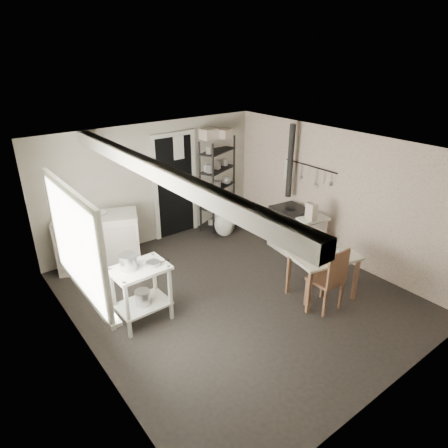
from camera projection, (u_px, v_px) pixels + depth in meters
floor at (236, 294)px, 6.23m from camera, size 5.00×5.00×0.00m
ceiling at (238, 149)px, 5.29m from camera, size 5.00×5.00×0.00m
wall_back at (154, 184)px, 7.57m from camera, size 4.50×0.02×2.30m
wall_front at (395, 311)px, 3.95m from camera, size 4.50×0.02×2.30m
wall_left at (82, 278)px, 4.52m from camera, size 0.02×5.00×2.30m
wall_right at (336, 195)px, 7.01m from camera, size 0.02×5.00×2.30m
window at (74, 243)px, 4.53m from camera, size 0.12×1.76×1.28m
doorway at (175, 187)px, 7.86m from camera, size 0.96×0.10×2.08m
ceiling_beam at (158, 172)px, 4.67m from camera, size 0.18×5.00×0.18m
wallpaper_panel at (336, 195)px, 7.00m from camera, size 0.01×5.00×2.30m
utensil_rail at (310, 166)px, 7.25m from camera, size 0.06×1.20×0.44m
prep_table at (142, 296)px, 5.49m from camera, size 0.76×0.55×0.86m
stockpot at (128, 263)px, 5.25m from camera, size 0.26×0.26×0.25m
saucepan at (153, 265)px, 5.37m from camera, size 0.25×0.25×0.11m
bucket at (143, 298)px, 5.48m from camera, size 0.23×0.23×0.23m
base_cabinets at (99, 242)px, 6.89m from camera, size 1.56×1.13×0.94m
mixing_bowl at (101, 214)px, 6.72m from camera, size 0.35×0.35×0.07m
counter_cup at (75, 221)px, 6.40m from camera, size 0.15×0.15×0.11m
shelf_rack at (218, 183)px, 8.24m from camera, size 0.96×0.66×1.88m
shelf_jar at (207, 167)px, 7.89m from camera, size 0.09×0.10×0.19m
storage_box_a at (209, 133)px, 7.74m from camera, size 0.31×0.27×0.20m
storage_box_b at (223, 132)px, 7.86m from camera, size 0.35×0.34×0.18m
stove at (296, 230)px, 7.36m from camera, size 0.69×1.08×0.80m
stovepipe at (290, 162)px, 7.38m from camera, size 0.13×0.13×1.46m
side_ledge at (311, 239)px, 7.05m from camera, size 0.59×0.39×0.83m
oats_box at (312, 210)px, 6.76m from camera, size 0.15×0.21×0.29m
work_table at (322, 275)px, 6.04m from camera, size 1.10×0.89×0.74m
table_cup at (338, 249)px, 5.90m from camera, size 0.11×0.11×0.09m
chair at (325, 279)px, 5.75m from camera, size 0.42×0.44×1.00m
flour_sack at (225, 225)px, 8.07m from camera, size 0.48×0.41×0.53m
floor_crock at (300, 256)px, 7.20m from camera, size 0.13×0.13×0.16m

